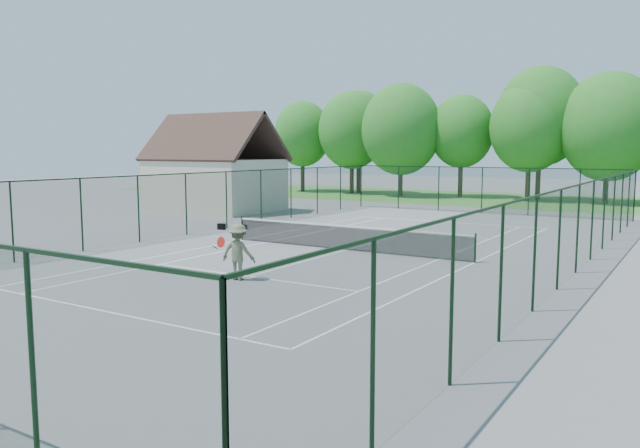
{
  "coord_description": "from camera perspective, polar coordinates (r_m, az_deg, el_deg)",
  "views": [
    {
      "loc": [
        12.71,
        -22.24,
        4.16
      ],
      "look_at": [
        0.0,
        -2.0,
        1.3
      ],
      "focal_mm": 35.0,
      "sensor_mm": 36.0,
      "label": 1
    }
  ],
  "objects": [
    {
      "name": "utility_building",
      "position": [
        43.18,
        -9.6,
        5.35
      ],
      "size": [
        8.6,
        6.27,
        6.63
      ],
      "color": "beige",
      "rests_on": "ground"
    },
    {
      "name": "fence_enclosure",
      "position": [
        25.75,
        2.37,
        1.02
      ],
      "size": [
        18.05,
        36.05,
        3.02
      ],
      "color": "#193321",
      "rests_on": "ground"
    },
    {
      "name": "court_lines",
      "position": [
        25.95,
        2.35,
        -2.4
      ],
      "size": [
        11.05,
        23.85,
        0.01
      ],
      "color": "white",
      "rests_on": "ground"
    },
    {
      "name": "tennis_net",
      "position": [
        25.87,
        2.36,
        -1.15
      ],
      "size": [
        11.08,
        0.08,
        1.1
      ],
      "color": "black",
      "rests_on": "ground"
    },
    {
      "name": "grass_far",
      "position": [
        53.93,
        18.41,
        2.06
      ],
      "size": [
        80.0,
        16.0,
        0.01
      ],
      "primitive_type": "cube",
      "color": "#468832",
      "rests_on": "ground"
    },
    {
      "name": "tree_line_far",
      "position": [
        53.8,
        18.65,
        8.42
      ],
      "size": [
        39.4,
        6.4,
        9.7
      ],
      "color": "#453121",
      "rests_on": "ground"
    },
    {
      "name": "tennis_player",
      "position": [
        20.11,
        -7.48,
        -2.55
      ],
      "size": [
        1.7,
        0.86,
        1.81
      ],
      "color": "#5E6346",
      "rests_on": "ground"
    },
    {
      "name": "sports_bag_b",
      "position": [
        32.97,
        -6.97,
        -0.27
      ],
      "size": [
        0.33,
        0.22,
        0.24
      ],
      "primitive_type": "cube",
      "rotation": [
        0.0,
        0.0,
        -0.12
      ],
      "color": "black",
      "rests_on": "ground"
    },
    {
      "name": "sports_bag_a",
      "position": [
        32.98,
        -8.99,
        -0.23
      ],
      "size": [
        0.41,
        0.26,
        0.32
      ],
      "primitive_type": "cube",
      "rotation": [
        0.0,
        0.0,
        0.05
      ],
      "color": "black",
      "rests_on": "ground"
    },
    {
      "name": "ground",
      "position": [
        25.95,
        2.35,
        -2.41
      ],
      "size": [
        140.0,
        140.0,
        0.0
      ],
      "primitive_type": "plane",
      "color": "slate",
      "rests_on": "ground"
    }
  ]
}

